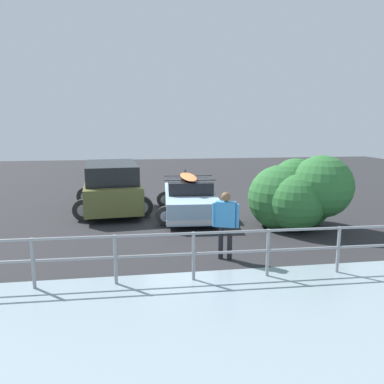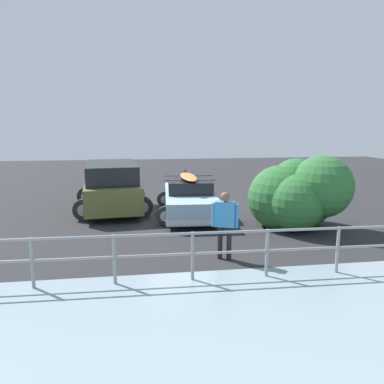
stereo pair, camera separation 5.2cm
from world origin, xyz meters
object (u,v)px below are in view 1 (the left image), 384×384
object	(u,v)px
suv_car	(112,186)
bush_near_left	(295,196)
sedan_car	(189,198)
person_bystander	(226,219)

from	to	relation	value
suv_car	bush_near_left	distance (m)	6.69
sedan_car	person_bystander	distance (m)	4.66
suv_car	person_bystander	size ratio (longest dim) A/B	2.78
suv_car	person_bystander	world-z (taller)	suv_car
suv_car	bush_near_left	size ratio (longest dim) A/B	1.51
sedan_car	person_bystander	world-z (taller)	person_bystander
sedan_car	bush_near_left	size ratio (longest dim) A/B	1.49
sedan_car	bush_near_left	xyz separation A→B (m)	(-3.08, 2.10, 0.38)
suv_car	person_bystander	distance (m)	6.46
person_bystander	bush_near_left	size ratio (longest dim) A/B	0.54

